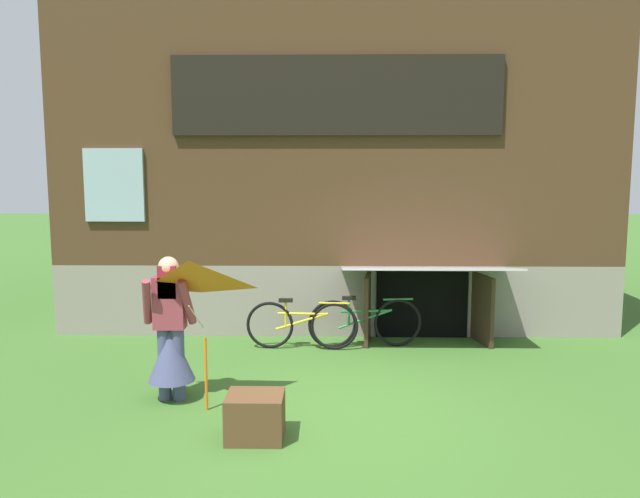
{
  "coord_description": "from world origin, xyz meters",
  "views": [
    {
      "loc": [
        -0.07,
        -6.35,
        2.57
      ],
      "look_at": [
        -0.22,
        1.32,
        1.59
      ],
      "focal_mm": 34.73,
      "sensor_mm": 36.0,
      "label": 1
    }
  ],
  "objects_px": {
    "wooden_crate": "(255,416)",
    "kite": "(189,301)",
    "person": "(171,340)",
    "bicycle_yellow": "(302,325)",
    "bicycle_green": "(365,322)"
  },
  "relations": [
    {
      "from": "wooden_crate",
      "to": "kite",
      "type": "bearing_deg",
      "value": 150.01
    },
    {
      "from": "kite",
      "to": "person",
      "type": "bearing_deg",
      "value": 121.61
    },
    {
      "from": "kite",
      "to": "bicycle_yellow",
      "type": "relative_size",
      "value": 0.93
    },
    {
      "from": "person",
      "to": "wooden_crate",
      "type": "relative_size",
      "value": 2.98
    },
    {
      "from": "bicycle_green",
      "to": "bicycle_yellow",
      "type": "bearing_deg",
      "value": -179.67
    },
    {
      "from": "person",
      "to": "kite",
      "type": "height_order",
      "value": "person"
    },
    {
      "from": "bicycle_green",
      "to": "wooden_crate",
      "type": "xyz_separation_m",
      "value": [
        -1.22,
        -3.12,
        -0.15
      ]
    },
    {
      "from": "person",
      "to": "kite",
      "type": "xyz_separation_m",
      "value": [
        0.36,
        -0.59,
        0.57
      ]
    },
    {
      "from": "kite",
      "to": "bicycle_green",
      "type": "distance_m",
      "value": 3.44
    },
    {
      "from": "person",
      "to": "bicycle_yellow",
      "type": "xyz_separation_m",
      "value": [
        1.36,
        2.01,
        -0.33
      ]
    },
    {
      "from": "bicycle_yellow",
      "to": "wooden_crate",
      "type": "xyz_separation_m",
      "value": [
        -0.3,
        -3.0,
        -0.14
      ]
    },
    {
      "from": "bicycle_green",
      "to": "wooden_crate",
      "type": "height_order",
      "value": "bicycle_green"
    },
    {
      "from": "kite",
      "to": "bicycle_yellow",
      "type": "height_order",
      "value": "kite"
    },
    {
      "from": "bicycle_yellow",
      "to": "bicycle_green",
      "type": "bearing_deg",
      "value": 10.28
    },
    {
      "from": "person",
      "to": "wooden_crate",
      "type": "bearing_deg",
      "value": -58.49
    }
  ]
}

